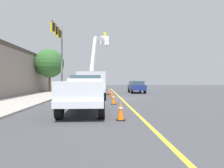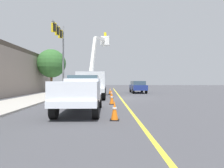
{
  "view_description": "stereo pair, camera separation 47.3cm",
  "coord_description": "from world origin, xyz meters",
  "px_view_note": "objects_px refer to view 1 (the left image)",
  "views": [
    {
      "loc": [
        -19.63,
        0.13,
        1.73
      ],
      "look_at": [
        -0.05,
        0.86,
        1.4
      ],
      "focal_mm": 31.49,
      "sensor_mm": 36.0,
      "label": 1
    },
    {
      "loc": [
        -19.6,
        -0.34,
        1.73
      ],
      "look_at": [
        -0.05,
        0.86,
        1.4
      ],
      "focal_mm": 31.49,
      "sensor_mm": 36.0,
      "label": 2
    }
  ],
  "objects_px": {
    "passing_minivan": "(136,86)",
    "traffic_cone_mid_rear": "(112,94)",
    "traffic_cone_leading": "(121,111)",
    "traffic_signal_mast": "(59,45)",
    "utility_bucket_truck": "(93,82)",
    "service_pickup_truck": "(84,92)",
    "traffic_cone_trailing": "(109,91)",
    "traffic_cone_mid_front": "(114,98)"
  },
  "relations": [
    {
      "from": "traffic_cone_mid_rear",
      "to": "traffic_cone_trailing",
      "type": "relative_size",
      "value": 0.94
    },
    {
      "from": "traffic_cone_mid_rear",
      "to": "traffic_signal_mast",
      "type": "distance_m",
      "value": 9.69
    },
    {
      "from": "traffic_cone_trailing",
      "to": "service_pickup_truck",
      "type": "bearing_deg",
      "value": 177.62
    },
    {
      "from": "traffic_cone_leading",
      "to": "passing_minivan",
      "type": "bearing_deg",
      "value": -6.94
    },
    {
      "from": "utility_bucket_truck",
      "to": "traffic_signal_mast",
      "type": "relative_size",
      "value": 0.95
    },
    {
      "from": "traffic_cone_mid_rear",
      "to": "traffic_signal_mast",
      "type": "xyz_separation_m",
      "value": [
        4.24,
        6.55,
        5.75
      ]
    },
    {
      "from": "utility_bucket_truck",
      "to": "traffic_cone_mid_front",
      "type": "bearing_deg",
      "value": -159.21
    },
    {
      "from": "traffic_cone_mid_rear",
      "to": "traffic_cone_trailing",
      "type": "bearing_deg",
      "value": 5.68
    },
    {
      "from": "utility_bucket_truck",
      "to": "passing_minivan",
      "type": "relative_size",
      "value": 1.7
    },
    {
      "from": "traffic_cone_mid_front",
      "to": "traffic_cone_mid_rear",
      "type": "relative_size",
      "value": 1.09
    },
    {
      "from": "utility_bucket_truck",
      "to": "traffic_cone_mid_rear",
      "type": "height_order",
      "value": "utility_bucket_truck"
    },
    {
      "from": "traffic_cone_leading",
      "to": "traffic_cone_mid_rear",
      "type": "relative_size",
      "value": 1.08
    },
    {
      "from": "utility_bucket_truck",
      "to": "traffic_cone_leading",
      "type": "xyz_separation_m",
      "value": [
        -11.83,
        -2.77,
        -1.18
      ]
    },
    {
      "from": "traffic_cone_mid_front",
      "to": "traffic_cone_mid_rear",
      "type": "distance_m",
      "value": 5.23
    },
    {
      "from": "service_pickup_truck",
      "to": "passing_minivan",
      "type": "bearing_deg",
      "value": -13.94
    },
    {
      "from": "service_pickup_truck",
      "to": "traffic_cone_mid_rear",
      "type": "relative_size",
      "value": 7.16
    },
    {
      "from": "traffic_signal_mast",
      "to": "utility_bucket_truck",
      "type": "bearing_deg",
      "value": -126.43
    },
    {
      "from": "service_pickup_truck",
      "to": "traffic_cone_leading",
      "type": "xyz_separation_m",
      "value": [
        -2.01,
        -1.96,
        -0.69
      ]
    },
    {
      "from": "traffic_cone_leading",
      "to": "traffic_signal_mast",
      "type": "height_order",
      "value": "traffic_signal_mast"
    },
    {
      "from": "traffic_cone_mid_front",
      "to": "traffic_cone_trailing",
      "type": "xyz_separation_m",
      "value": [
        10.54,
        0.89,
        -0.01
      ]
    },
    {
      "from": "traffic_cone_leading",
      "to": "traffic_cone_mid_front",
      "type": "relative_size",
      "value": 0.99
    },
    {
      "from": "service_pickup_truck",
      "to": "traffic_signal_mast",
      "type": "distance_m",
      "value": 15.15
    },
    {
      "from": "traffic_cone_leading",
      "to": "traffic_cone_mid_front",
      "type": "xyz_separation_m",
      "value": [
        5.78,
        0.47,
        0.01
      ]
    },
    {
      "from": "traffic_signal_mast",
      "to": "passing_minivan",
      "type": "bearing_deg",
      "value": -66.5
    },
    {
      "from": "traffic_cone_mid_rear",
      "to": "traffic_cone_mid_front",
      "type": "bearing_deg",
      "value": -176.02
    },
    {
      "from": "traffic_cone_mid_rear",
      "to": "passing_minivan",
      "type": "bearing_deg",
      "value": -20.73
    },
    {
      "from": "traffic_cone_leading",
      "to": "traffic_signal_mast",
      "type": "xyz_separation_m",
      "value": [
        15.24,
        7.39,
        5.72
      ]
    },
    {
      "from": "utility_bucket_truck",
      "to": "traffic_cone_mid_rear",
      "type": "distance_m",
      "value": 2.43
    },
    {
      "from": "passing_minivan",
      "to": "utility_bucket_truck",
      "type": "bearing_deg",
      "value": 146.11
    },
    {
      "from": "passing_minivan",
      "to": "traffic_cone_mid_front",
      "type": "height_order",
      "value": "passing_minivan"
    },
    {
      "from": "traffic_signal_mast",
      "to": "traffic_cone_trailing",
      "type": "bearing_deg",
      "value": -79.75
    },
    {
      "from": "utility_bucket_truck",
      "to": "traffic_cone_mid_front",
      "type": "height_order",
      "value": "utility_bucket_truck"
    },
    {
      "from": "service_pickup_truck",
      "to": "passing_minivan",
      "type": "distance_m",
      "value": 18.0
    },
    {
      "from": "traffic_cone_mid_front",
      "to": "traffic_cone_mid_rear",
      "type": "xyz_separation_m",
      "value": [
        5.22,
        0.36,
        -0.04
      ]
    },
    {
      "from": "passing_minivan",
      "to": "traffic_cone_mid_front",
      "type": "xyz_separation_m",
      "value": [
        -13.7,
        2.85,
        -0.54
      ]
    },
    {
      "from": "service_pickup_truck",
      "to": "passing_minivan",
      "type": "xyz_separation_m",
      "value": [
        17.47,
        -4.33,
        -0.15
      ]
    },
    {
      "from": "utility_bucket_truck",
      "to": "traffic_cone_mid_front",
      "type": "relative_size",
      "value": 9.53
    },
    {
      "from": "passing_minivan",
      "to": "traffic_cone_mid_rear",
      "type": "relative_size",
      "value": 6.14
    },
    {
      "from": "passing_minivan",
      "to": "traffic_cone_mid_front",
      "type": "distance_m",
      "value": 14.0
    },
    {
      "from": "utility_bucket_truck",
      "to": "service_pickup_truck",
      "type": "xyz_separation_m",
      "value": [
        -9.81,
        -0.81,
        -0.49
      ]
    },
    {
      "from": "service_pickup_truck",
      "to": "traffic_cone_leading",
      "type": "relative_size",
      "value": 6.63
    },
    {
      "from": "utility_bucket_truck",
      "to": "service_pickup_truck",
      "type": "relative_size",
      "value": 1.46
    }
  ]
}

